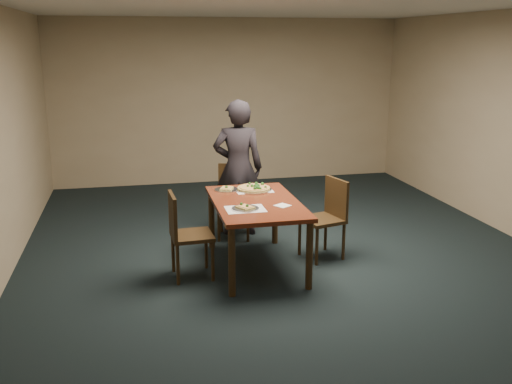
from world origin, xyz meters
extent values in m
plane|color=black|center=(0.00, 0.00, 0.00)|extent=(8.00, 8.00, 0.00)
plane|color=tan|center=(0.00, 4.00, 1.40)|extent=(6.00, 0.00, 6.00)
plane|color=white|center=(0.00, 0.00, 2.80)|extent=(8.00, 8.00, 0.00)
cube|color=#541E10|center=(-0.40, -0.03, 0.73)|extent=(0.90, 1.50, 0.04)
cylinder|color=black|center=(-0.79, -0.72, 0.35)|extent=(0.07, 0.07, 0.70)
cylinder|color=black|center=(-0.79, 0.66, 0.35)|extent=(0.07, 0.07, 0.70)
cylinder|color=black|center=(-0.01, -0.72, 0.35)|extent=(0.07, 0.07, 0.70)
cylinder|color=black|center=(-0.01, 0.66, 0.35)|extent=(0.07, 0.07, 0.70)
cube|color=black|center=(-0.46, 0.99, 0.45)|extent=(0.51, 0.51, 0.04)
cylinder|color=black|center=(-0.67, 0.86, 0.21)|extent=(0.04, 0.04, 0.43)
cylinder|color=black|center=(-0.59, 1.21, 0.21)|extent=(0.04, 0.04, 0.43)
cylinder|color=black|center=(-0.32, 0.78, 0.21)|extent=(0.04, 0.04, 0.43)
cylinder|color=black|center=(-0.24, 1.13, 0.21)|extent=(0.04, 0.04, 0.43)
cube|color=black|center=(-0.41, 1.18, 0.69)|extent=(0.42, 0.14, 0.44)
cube|color=black|center=(-1.11, -0.15, 0.45)|extent=(0.44, 0.44, 0.04)
cylinder|color=black|center=(-0.92, -0.32, 0.21)|extent=(0.04, 0.04, 0.43)
cylinder|color=black|center=(-1.28, -0.34, 0.21)|extent=(0.04, 0.04, 0.43)
cylinder|color=black|center=(-0.94, 0.04, 0.21)|extent=(0.04, 0.04, 0.43)
cylinder|color=black|center=(-1.30, 0.02, 0.21)|extent=(0.04, 0.04, 0.43)
cube|color=black|center=(-1.30, -0.16, 0.69)|extent=(0.06, 0.42, 0.44)
cube|color=black|center=(0.39, 0.08, 0.45)|extent=(0.51, 0.51, 0.04)
cylinder|color=black|center=(0.17, 0.21, 0.21)|extent=(0.04, 0.04, 0.43)
cylinder|color=black|center=(0.52, 0.30, 0.21)|extent=(0.04, 0.04, 0.43)
cylinder|color=black|center=(0.26, -0.14, 0.21)|extent=(0.04, 0.04, 0.43)
cylinder|color=black|center=(0.61, -0.05, 0.21)|extent=(0.04, 0.04, 0.43)
cube|color=black|center=(0.57, 0.13, 0.69)|extent=(0.14, 0.41, 0.44)
imported|color=black|center=(-0.37, 1.14, 0.86)|extent=(0.69, 0.51, 1.72)
cube|color=white|center=(-0.33, 0.43, 0.75)|extent=(0.42, 0.32, 0.00)
cube|color=white|center=(-0.57, -0.31, 0.75)|extent=(0.40, 0.30, 0.00)
cylinder|color=silver|center=(-0.33, 0.43, 0.76)|extent=(0.42, 0.42, 0.01)
cylinder|color=#AF9043|center=(-0.33, 0.43, 0.77)|extent=(0.37, 0.37, 0.02)
cylinder|color=#E8D779|center=(-0.33, 0.43, 0.79)|extent=(0.33, 0.33, 0.01)
sphere|color=#184114|center=(-0.30, 0.37, 0.80)|extent=(0.04, 0.04, 0.04)
sphere|color=#184114|center=(-0.30, 0.43, 0.80)|extent=(0.04, 0.04, 0.04)
sphere|color=#184114|center=(-0.30, 0.34, 0.80)|extent=(0.04, 0.04, 0.04)
sphere|color=#184114|center=(-0.21, 0.49, 0.80)|extent=(0.04, 0.04, 0.04)
sphere|color=#184114|center=(-0.35, 0.42, 0.80)|extent=(0.04, 0.04, 0.04)
sphere|color=#184114|center=(-0.28, 0.30, 0.80)|extent=(0.03, 0.03, 0.03)
sphere|color=#184114|center=(-0.27, 0.53, 0.80)|extent=(0.04, 0.04, 0.04)
sphere|color=#184114|center=(-0.29, 0.31, 0.80)|extent=(0.04, 0.04, 0.04)
sphere|color=#184114|center=(-0.35, 0.55, 0.80)|extent=(0.03, 0.03, 0.03)
sphere|color=#184114|center=(-0.20, 0.36, 0.80)|extent=(0.03, 0.03, 0.03)
sphere|color=#184114|center=(-0.34, 0.31, 0.80)|extent=(0.04, 0.04, 0.04)
sphere|color=#184114|center=(-0.28, 0.42, 0.80)|extent=(0.04, 0.04, 0.04)
sphere|color=#184114|center=(-0.39, 0.44, 0.80)|extent=(0.03, 0.03, 0.03)
cylinder|color=silver|center=(-0.57, -0.31, 0.76)|extent=(0.28, 0.28, 0.01)
cube|color=#AF9043|center=(-0.57, -0.31, 0.77)|extent=(0.20, 0.21, 0.02)
cube|color=#E8D779|center=(-0.57, -0.31, 0.78)|extent=(0.16, 0.17, 0.01)
sphere|color=#184114|center=(-0.60, -0.26, 0.79)|extent=(0.03, 0.03, 0.03)
sphere|color=#184114|center=(-0.56, -0.34, 0.79)|extent=(0.03, 0.03, 0.03)
cylinder|color=silver|center=(-0.63, 0.50, 0.76)|extent=(0.28, 0.28, 0.01)
cube|color=#AF9043|center=(-0.63, 0.50, 0.77)|extent=(0.18, 0.21, 0.02)
cube|color=#E8D779|center=(-0.63, 0.50, 0.78)|extent=(0.14, 0.17, 0.01)
sphere|color=#184114|center=(-0.64, 0.48, 0.79)|extent=(0.03, 0.03, 0.03)
sphere|color=#184114|center=(-0.63, 0.49, 0.79)|extent=(0.03, 0.03, 0.03)
cube|color=white|center=(-0.17, -0.27, 0.75)|extent=(0.19, 0.19, 0.01)
camera|label=1|loc=(-1.66, -5.77, 2.41)|focal=40.00mm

